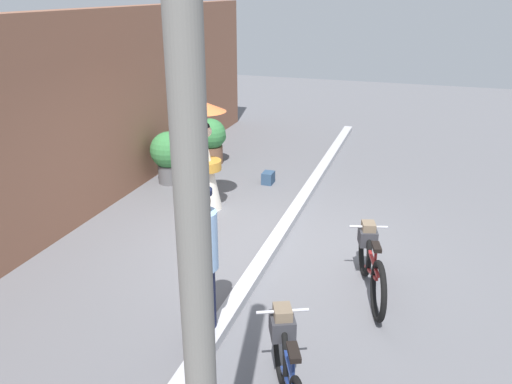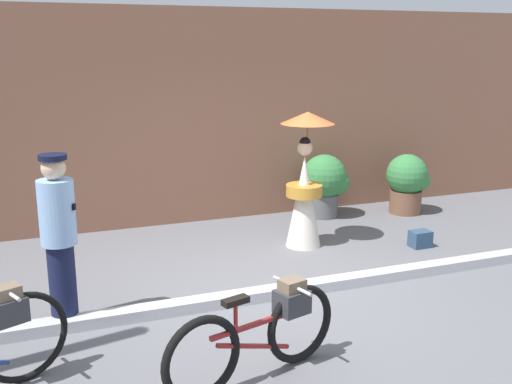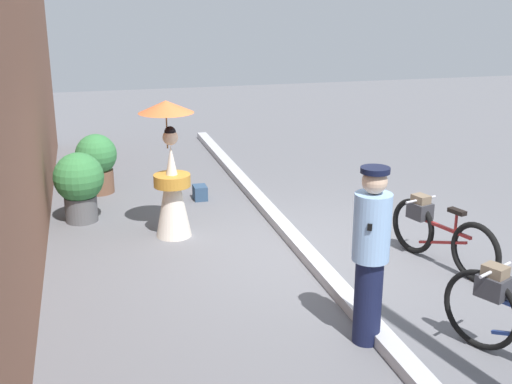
{
  "view_description": "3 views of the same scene",
  "coord_description": "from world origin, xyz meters",
  "px_view_note": "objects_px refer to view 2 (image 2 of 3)",
  "views": [
    {
      "loc": [
        -6.42,
        -1.87,
        3.53
      ],
      "look_at": [
        -0.03,
        0.26,
        0.85
      ],
      "focal_mm": 36.0,
      "sensor_mm": 36.0,
      "label": 1
    },
    {
      "loc": [
        -2.38,
        -5.66,
        2.69
      ],
      "look_at": [
        -0.13,
        0.21,
        1.15
      ],
      "focal_mm": 42.24,
      "sensor_mm": 36.0,
      "label": 2
    },
    {
      "loc": [
        -7.1,
        2.54,
        3.16
      ],
      "look_at": [
        0.01,
        0.61,
        0.86
      ],
      "focal_mm": 44.95,
      "sensor_mm": 36.0,
      "label": 3
    }
  ],
  "objects_px": {
    "person_officer": "(59,236)",
    "backpack_on_pavement": "(420,239)",
    "potted_plant_small": "(326,182)",
    "bicycle_near_officer": "(261,332)",
    "potted_plant_by_door": "(408,181)",
    "person_with_parasol": "(305,183)"
  },
  "relations": [
    {
      "from": "potted_plant_by_door",
      "to": "backpack_on_pavement",
      "type": "relative_size",
      "value": 3.55
    },
    {
      "from": "person_officer",
      "to": "potted_plant_by_door",
      "type": "xyz_separation_m",
      "value": [
        5.54,
        2.27,
        -0.38
      ]
    },
    {
      "from": "potted_plant_by_door",
      "to": "potted_plant_small",
      "type": "height_order",
      "value": "potted_plant_small"
    },
    {
      "from": "person_officer",
      "to": "backpack_on_pavement",
      "type": "height_order",
      "value": "person_officer"
    },
    {
      "from": "potted_plant_by_door",
      "to": "backpack_on_pavement",
      "type": "xyz_separation_m",
      "value": [
        -0.84,
        -1.54,
        -0.41
      ]
    },
    {
      "from": "backpack_on_pavement",
      "to": "potted_plant_small",
      "type": "bearing_deg",
      "value": 105.94
    },
    {
      "from": "bicycle_near_officer",
      "to": "backpack_on_pavement",
      "type": "height_order",
      "value": "bicycle_near_officer"
    },
    {
      "from": "person_officer",
      "to": "backpack_on_pavement",
      "type": "xyz_separation_m",
      "value": [
        4.7,
        0.72,
        -0.79
      ]
    },
    {
      "from": "potted_plant_by_door",
      "to": "backpack_on_pavement",
      "type": "distance_m",
      "value": 1.8
    },
    {
      "from": "potted_plant_small",
      "to": "backpack_on_pavement",
      "type": "bearing_deg",
      "value": -74.06
    },
    {
      "from": "bicycle_near_officer",
      "to": "potted_plant_small",
      "type": "distance_m",
      "value": 4.95
    },
    {
      "from": "bicycle_near_officer",
      "to": "person_officer",
      "type": "height_order",
      "value": "person_officer"
    },
    {
      "from": "potted_plant_small",
      "to": "backpack_on_pavement",
      "type": "height_order",
      "value": "potted_plant_small"
    },
    {
      "from": "person_with_parasol",
      "to": "potted_plant_small",
      "type": "height_order",
      "value": "person_with_parasol"
    },
    {
      "from": "potted_plant_small",
      "to": "bicycle_near_officer",
      "type": "bearing_deg",
      "value": -123.4
    },
    {
      "from": "bicycle_near_officer",
      "to": "potted_plant_small",
      "type": "bearing_deg",
      "value": 56.6
    },
    {
      "from": "bicycle_near_officer",
      "to": "potted_plant_by_door",
      "type": "bearing_deg",
      "value": 43.36
    },
    {
      "from": "bicycle_near_officer",
      "to": "person_officer",
      "type": "xyz_separation_m",
      "value": [
        -1.45,
        1.59,
        0.5
      ]
    },
    {
      "from": "bicycle_near_officer",
      "to": "backpack_on_pavement",
      "type": "distance_m",
      "value": 3.99
    },
    {
      "from": "potted_plant_by_door",
      "to": "backpack_on_pavement",
      "type": "bearing_deg",
      "value": -118.44
    },
    {
      "from": "potted_plant_by_door",
      "to": "person_with_parasol",
      "type": "bearing_deg",
      "value": -158.52
    },
    {
      "from": "potted_plant_by_door",
      "to": "potted_plant_small",
      "type": "relative_size",
      "value": 0.97
    }
  ]
}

